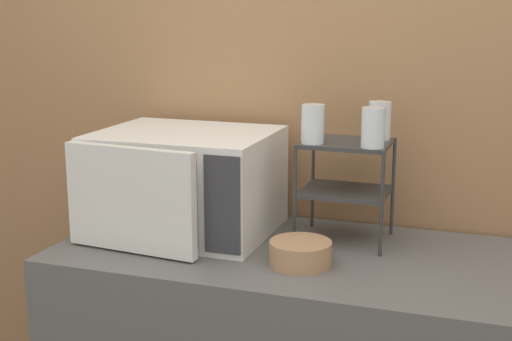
% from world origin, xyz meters
% --- Properties ---
extents(wall_back, '(8.00, 0.06, 2.60)m').
position_xyz_m(wall_back, '(0.00, 0.68, 1.30)').
color(wall_back, '#9E7047').
rests_on(wall_back, ground_plane).
extents(microwave, '(0.52, 0.48, 0.30)m').
position_xyz_m(microwave, '(-0.51, 0.38, 1.04)').
color(microwave, silver).
rests_on(microwave, counter).
extents(dish_rack, '(0.25, 0.21, 0.29)m').
position_xyz_m(dish_rack, '(-0.03, 0.45, 1.10)').
color(dish_rack, '#333333').
rests_on(dish_rack, counter).
extents(glass_front_left, '(0.06, 0.06, 0.11)m').
position_xyz_m(glass_front_left, '(-0.11, 0.39, 1.24)').
color(glass_front_left, silver).
rests_on(glass_front_left, dish_rack).
extents(glass_back_right, '(0.06, 0.06, 0.11)m').
position_xyz_m(glass_back_right, '(0.05, 0.52, 1.24)').
color(glass_back_right, silver).
rests_on(glass_back_right, dish_rack).
extents(glass_front_right, '(0.06, 0.06, 0.11)m').
position_xyz_m(glass_front_right, '(0.06, 0.39, 1.24)').
color(glass_front_right, silver).
rests_on(glass_front_right, dish_rack).
extents(bowl, '(0.17, 0.17, 0.06)m').
position_xyz_m(bowl, '(-0.10, 0.22, 0.92)').
color(bowl, '#AD7F56').
rests_on(bowl, counter).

